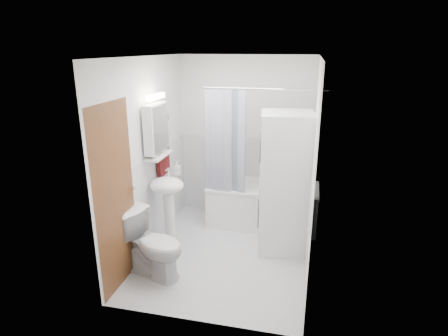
% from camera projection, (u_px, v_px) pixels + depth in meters
% --- Properties ---
extents(floor, '(2.60, 2.60, 0.00)m').
position_uv_depth(floor, '(226.00, 252.00, 4.79)').
color(floor, silver).
rests_on(floor, ground).
extents(room_walls, '(2.60, 2.60, 2.60)m').
position_uv_depth(room_walls, '(226.00, 139.00, 4.33)').
color(room_walls, white).
rests_on(room_walls, ground).
extents(wainscot, '(1.98, 2.58, 2.58)m').
position_uv_depth(wainscot, '(231.00, 200.00, 4.87)').
color(wainscot, white).
rests_on(wainscot, ground).
extents(door, '(0.05, 2.00, 2.00)m').
position_uv_depth(door, '(132.00, 188.00, 4.17)').
color(door, brown).
rests_on(door, ground).
extents(bathtub, '(1.56, 0.74, 0.60)m').
position_uv_depth(bathtub, '(263.00, 203.00, 5.46)').
color(bathtub, white).
rests_on(bathtub, ground).
extents(tub_spout, '(0.04, 0.12, 0.04)m').
position_uv_depth(tub_spout, '(280.00, 159.00, 5.55)').
color(tub_spout, silver).
rests_on(tub_spout, room_walls).
extents(curtain_rod, '(1.74, 0.02, 0.02)m').
position_uv_depth(curtain_rod, '(264.00, 89.00, 4.66)').
color(curtain_rod, silver).
rests_on(curtain_rod, room_walls).
extents(shower_curtain, '(0.55, 0.02, 1.45)m').
position_uv_depth(shower_curtain, '(225.00, 145.00, 5.00)').
color(shower_curtain, '#131E45').
rests_on(shower_curtain, curtain_rod).
extents(sink, '(0.44, 0.37, 1.04)m').
position_uv_depth(sink, '(168.00, 196.00, 4.72)').
color(sink, white).
rests_on(sink, ground).
extents(medicine_cabinet, '(0.13, 0.50, 0.71)m').
position_uv_depth(medicine_cabinet, '(156.00, 127.00, 4.59)').
color(medicine_cabinet, white).
rests_on(medicine_cabinet, room_walls).
extents(shelf, '(0.18, 0.54, 0.02)m').
position_uv_depth(shelf, '(159.00, 155.00, 4.70)').
color(shelf, silver).
rests_on(shelf, room_walls).
extents(shower_caddy, '(0.22, 0.06, 0.02)m').
position_uv_depth(shower_caddy, '(284.00, 144.00, 5.45)').
color(shower_caddy, silver).
rests_on(shower_caddy, room_walls).
extents(towel, '(0.07, 0.34, 0.81)m').
position_uv_depth(towel, '(163.00, 144.00, 4.91)').
color(towel, '#560E17').
rests_on(towel, room_walls).
extents(washer_dryer, '(0.71, 0.70, 1.77)m').
position_uv_depth(washer_dryer, '(285.00, 183.00, 4.65)').
color(washer_dryer, white).
rests_on(washer_dryer, ground).
extents(toilet, '(0.85, 0.63, 0.75)m').
position_uv_depth(toilet, '(153.00, 245.00, 4.22)').
color(toilet, white).
rests_on(toilet, ground).
extents(soap_pump, '(0.08, 0.17, 0.08)m').
position_uv_depth(soap_pump, '(177.00, 172.00, 4.88)').
color(soap_pump, gray).
rests_on(soap_pump, sink).
extents(shelf_bottle, '(0.07, 0.18, 0.07)m').
position_uv_depth(shelf_bottle, '(154.00, 155.00, 4.54)').
color(shelf_bottle, gray).
rests_on(shelf_bottle, shelf).
extents(shelf_cup, '(0.10, 0.09, 0.10)m').
position_uv_depth(shelf_cup, '(162.00, 148.00, 4.79)').
color(shelf_cup, gray).
rests_on(shelf_cup, shelf).
extents(shampoo_a, '(0.13, 0.17, 0.13)m').
position_uv_depth(shampoo_a, '(268.00, 138.00, 5.48)').
color(shampoo_a, gray).
rests_on(shampoo_a, shower_caddy).
extents(shampoo_b, '(0.08, 0.21, 0.08)m').
position_uv_depth(shampoo_b, '(276.00, 140.00, 5.46)').
color(shampoo_b, '#245190').
rests_on(shampoo_b, shower_caddy).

